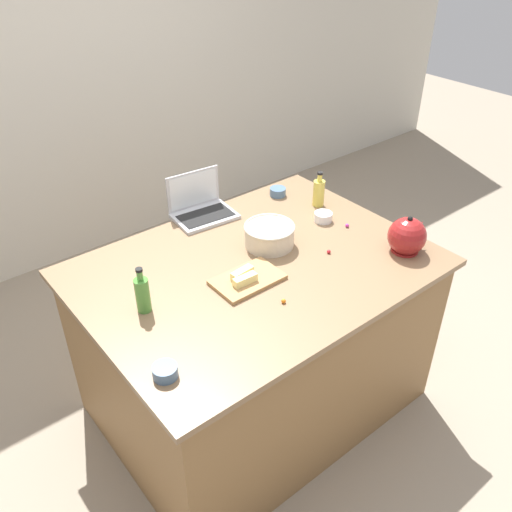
# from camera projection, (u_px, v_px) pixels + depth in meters

# --- Properties ---
(ground_plane) EXTENTS (12.00, 12.00, 0.00)m
(ground_plane) POSITION_uv_depth(u_px,v_px,m) (256.00, 399.00, 2.98)
(ground_plane) COLOR gray
(wall_back) EXTENTS (8.00, 0.10, 2.60)m
(wall_back) POSITION_uv_depth(u_px,v_px,m) (62.00, 77.00, 3.55)
(wall_back) COLOR beige
(wall_back) RESTS_ON ground
(island_counter) EXTENTS (1.58, 1.16, 0.90)m
(island_counter) POSITION_uv_depth(u_px,v_px,m) (256.00, 338.00, 2.72)
(island_counter) COLOR olive
(island_counter) RESTS_ON ground
(laptop) EXTENTS (0.33, 0.26, 0.22)m
(laptop) POSITION_uv_depth(u_px,v_px,m) (201.00, 207.00, 2.83)
(laptop) COLOR #B7B7BC
(laptop) RESTS_ON island_counter
(mixing_bowl_large) EXTENTS (0.25, 0.25, 0.11)m
(mixing_bowl_large) POSITION_uv_depth(u_px,v_px,m) (269.00, 235.00, 2.58)
(mixing_bowl_large) COLOR beige
(mixing_bowl_large) RESTS_ON island_counter
(bottle_oil) EXTENTS (0.06, 0.06, 0.19)m
(bottle_oil) POSITION_uv_depth(u_px,v_px,m) (319.00, 192.00, 2.90)
(bottle_oil) COLOR #DBC64C
(bottle_oil) RESTS_ON island_counter
(bottle_olive) EXTENTS (0.06, 0.06, 0.21)m
(bottle_olive) POSITION_uv_depth(u_px,v_px,m) (143.00, 294.00, 2.16)
(bottle_olive) COLOR #4C8C38
(bottle_olive) RESTS_ON island_counter
(kettle) EXTENTS (0.21, 0.18, 0.20)m
(kettle) POSITION_uv_depth(u_px,v_px,m) (407.00, 236.00, 2.53)
(kettle) COLOR maroon
(kettle) RESTS_ON island_counter
(cutting_board) EXTENTS (0.30, 0.19, 0.02)m
(cutting_board) POSITION_uv_depth(u_px,v_px,m) (247.00, 280.00, 2.36)
(cutting_board) COLOR #AD7F4C
(cutting_board) RESTS_ON island_counter
(butter_stick_left) EXTENTS (0.11, 0.04, 0.04)m
(butter_stick_left) POSITION_uv_depth(u_px,v_px,m) (245.00, 280.00, 2.32)
(butter_stick_left) COLOR #F4E58C
(butter_stick_left) RESTS_ON cutting_board
(butter_stick_right) EXTENTS (0.11, 0.05, 0.04)m
(butter_stick_right) POSITION_uv_depth(u_px,v_px,m) (242.00, 273.00, 2.36)
(butter_stick_right) COLOR #F4E58C
(butter_stick_right) RESTS_ON cutting_board
(ramekin_small) EXTENTS (0.09, 0.09, 0.05)m
(ramekin_small) POSITION_uv_depth(u_px,v_px,m) (165.00, 372.00, 1.89)
(ramekin_small) COLOR slate
(ramekin_small) RESTS_ON island_counter
(ramekin_medium) EXTENTS (0.09, 0.09, 0.05)m
(ramekin_medium) POSITION_uv_depth(u_px,v_px,m) (323.00, 217.00, 2.79)
(ramekin_medium) COLOR white
(ramekin_medium) RESTS_ON island_counter
(ramekin_wide) EXTENTS (0.09, 0.09, 0.04)m
(ramekin_wide) POSITION_uv_depth(u_px,v_px,m) (278.00, 192.00, 3.02)
(ramekin_wide) COLOR slate
(ramekin_wide) RESTS_ON island_counter
(candy_0) EXTENTS (0.02, 0.02, 0.02)m
(candy_0) POSITION_uv_depth(u_px,v_px,m) (347.00, 225.00, 2.74)
(candy_0) COLOR #CC3399
(candy_0) RESTS_ON island_counter
(candy_1) EXTENTS (0.02, 0.02, 0.02)m
(candy_1) POSITION_uv_depth(u_px,v_px,m) (329.00, 252.00, 2.55)
(candy_1) COLOR red
(candy_1) RESTS_ON island_counter
(candy_2) EXTENTS (0.02, 0.02, 0.02)m
(candy_2) POSITION_uv_depth(u_px,v_px,m) (284.00, 301.00, 2.24)
(candy_2) COLOR orange
(candy_2) RESTS_ON island_counter
(candy_3) EXTENTS (0.02, 0.02, 0.02)m
(candy_3) POSITION_uv_depth(u_px,v_px,m) (269.00, 225.00, 2.74)
(candy_3) COLOR blue
(candy_3) RESTS_ON island_counter
(candy_4) EXTENTS (0.01, 0.01, 0.01)m
(candy_4) POSITION_uv_depth(u_px,v_px,m) (284.00, 235.00, 2.67)
(candy_4) COLOR red
(candy_4) RESTS_ON island_counter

